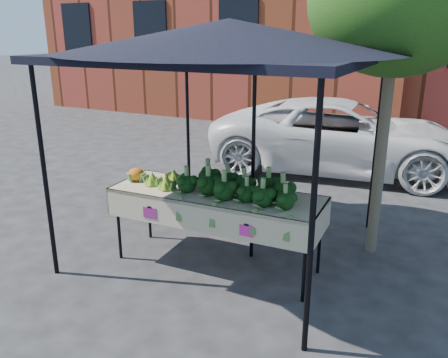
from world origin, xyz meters
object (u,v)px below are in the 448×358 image
vehicle (350,39)px  street_tree (387,101)px  table (216,230)px  canopy (229,142)px

vehicle → street_tree: bearing=-168.3°
table → street_tree: street_tree is taller
canopy → street_tree: street_tree is taller
canopy → street_tree: (1.62, 0.73, 0.49)m
vehicle → table: bearing=167.4°
canopy → vehicle: (0.44, 4.03, 1.11)m
table → vehicle: (0.36, 4.50, 2.03)m
vehicle → street_tree: size_ratio=1.33×
canopy → vehicle: bearing=83.8°
canopy → street_tree: bearing=24.3°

